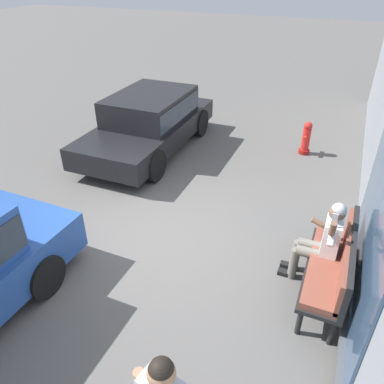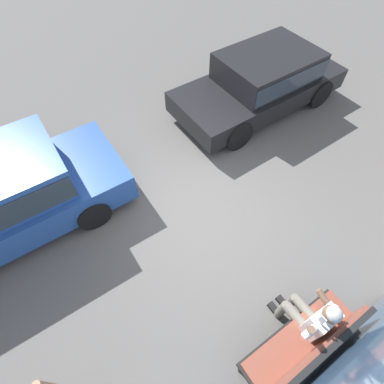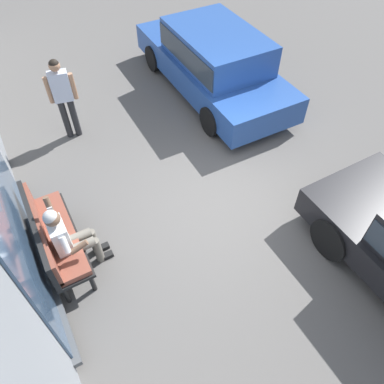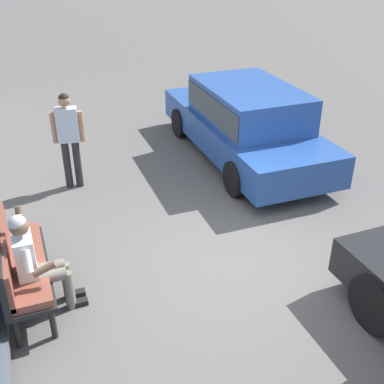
{
  "view_description": "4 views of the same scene",
  "coord_description": "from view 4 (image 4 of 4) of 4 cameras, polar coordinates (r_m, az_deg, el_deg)",
  "views": [
    {
      "loc": [
        4.39,
        2.6,
        4.04
      ],
      "look_at": [
        0.25,
        0.83,
        1.24
      ],
      "focal_mm": 35.0,
      "sensor_mm": 36.0,
      "label": 1
    },
    {
      "loc": [
        1.84,
        2.6,
        4.94
      ],
      "look_at": [
        0.33,
        0.35,
        1.21
      ],
      "focal_mm": 28.0,
      "sensor_mm": 36.0,
      "label": 2
    },
    {
      "loc": [
        -3.57,
        2.6,
        5.17
      ],
      "look_at": [
        -0.3,
        0.8,
        0.94
      ],
      "focal_mm": 35.0,
      "sensor_mm": 36.0,
      "label": 3
    },
    {
      "loc": [
        -4.89,
        2.6,
        4.12
      ],
      "look_at": [
        0.38,
        0.56,
        1.01
      ],
      "focal_mm": 45.0,
      "sensor_mm": 36.0,
      "label": 4
    }
  ],
  "objects": [
    {
      "name": "ground_plane",
      "position": [
        6.91,
        5.53,
        -7.95
      ],
      "size": [
        60.0,
        60.0,
        0.0
      ],
      "primitive_type": "plane",
      "color": "#565451"
    },
    {
      "name": "parked_car_mid",
      "position": [
        9.61,
        6.42,
        8.54
      ],
      "size": [
        4.69,
        1.93,
        1.5
      ],
      "color": "#23478E",
      "rests_on": "ground_plane"
    },
    {
      "name": "pedestrian_standing",
      "position": [
        8.58,
        -14.44,
        6.74
      ],
      "size": [
        0.27,
        0.54,
        1.73
      ],
      "color": "#232326",
      "rests_on": "ground_plane"
    },
    {
      "name": "person_on_phone",
      "position": [
        5.93,
        -18.03,
        -7.79
      ],
      "size": [
        0.73,
        0.74,
        1.37
      ],
      "color": "#6B665B",
      "rests_on": "ground_plane"
    },
    {
      "name": "bench",
      "position": [
        6.22,
        -20.14,
        -7.7
      ],
      "size": [
        1.75,
        0.55,
        1.03
      ],
      "color": "black",
      "rests_on": "ground_plane"
    }
  ]
}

